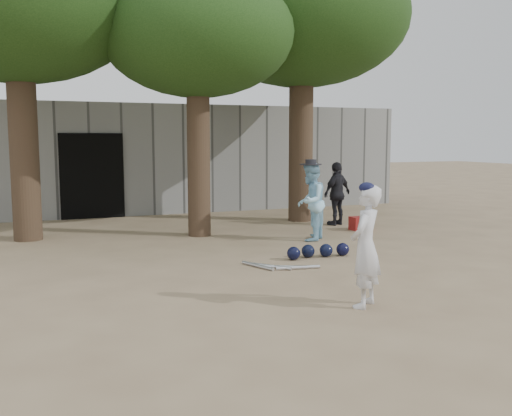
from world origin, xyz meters
name	(u,v)px	position (x,y,z in m)	size (l,w,h in m)	color
ground	(243,284)	(0.00, 0.00, 0.00)	(70.00, 70.00, 0.00)	#937C5E
boy_player	(365,247)	(0.99, -1.58, 0.75)	(0.55, 0.36, 1.50)	silver
spectator_blue	(310,202)	(2.52, 2.79, 0.79)	(0.77, 0.60, 1.57)	#9CD5F1
spectator_dark	(337,194)	(4.08, 4.41, 0.75)	(0.88, 0.37, 1.51)	black
red_bag	(360,223)	(4.18, 3.54, 0.15)	(0.42, 0.32, 0.30)	maroon
back_building	(123,157)	(0.00, 10.33, 1.50)	(16.00, 5.24, 3.00)	gray
helmet_row	(318,251)	(1.85, 1.22, 0.12)	(1.19, 0.32, 0.23)	black
bat_pile	(278,267)	(0.86, 0.71, 0.03)	(1.05, 0.80, 0.06)	silver
tree_row	(193,17)	(0.74, 5.02, 4.69)	(11.40, 5.80, 6.69)	brown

